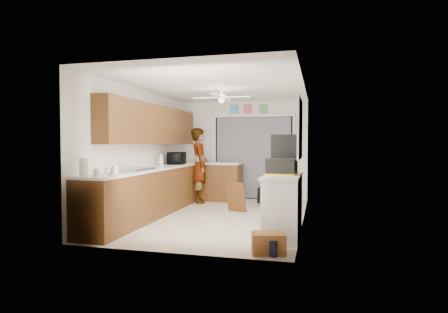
# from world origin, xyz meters

# --- Properties ---
(floor) EXTENTS (5.00, 5.00, 0.00)m
(floor) POSITION_xyz_m (0.00, 0.00, 0.00)
(floor) COLOR beige
(floor) RESTS_ON ground
(ceiling) EXTENTS (5.00, 5.00, 0.00)m
(ceiling) POSITION_xyz_m (0.00, 0.00, 2.50)
(ceiling) COLOR white
(ceiling) RESTS_ON ground
(wall_back) EXTENTS (3.20, 0.00, 3.20)m
(wall_back) POSITION_xyz_m (0.00, 2.50, 1.25)
(wall_back) COLOR white
(wall_back) RESTS_ON ground
(wall_front) EXTENTS (3.20, 0.00, 3.20)m
(wall_front) POSITION_xyz_m (0.00, -2.50, 1.25)
(wall_front) COLOR white
(wall_front) RESTS_ON ground
(wall_left) EXTENTS (0.00, 5.00, 5.00)m
(wall_left) POSITION_xyz_m (-1.60, 0.00, 1.25)
(wall_left) COLOR white
(wall_left) RESTS_ON ground
(wall_right) EXTENTS (0.00, 5.00, 5.00)m
(wall_right) POSITION_xyz_m (1.60, 0.00, 1.25)
(wall_right) COLOR white
(wall_right) RESTS_ON ground
(left_base_cabinets) EXTENTS (0.60, 4.80, 0.90)m
(left_base_cabinets) POSITION_xyz_m (-1.30, 0.00, 0.45)
(left_base_cabinets) COLOR brown
(left_base_cabinets) RESTS_ON floor
(left_countertop) EXTENTS (0.62, 4.80, 0.04)m
(left_countertop) POSITION_xyz_m (-1.29, 0.00, 0.92)
(left_countertop) COLOR white
(left_countertop) RESTS_ON left_base_cabinets
(upper_cabinets) EXTENTS (0.32, 4.00, 0.80)m
(upper_cabinets) POSITION_xyz_m (-1.44, 0.20, 1.80)
(upper_cabinets) COLOR brown
(upper_cabinets) RESTS_ON wall_left
(sink_basin) EXTENTS (0.50, 0.76, 0.06)m
(sink_basin) POSITION_xyz_m (-1.29, -1.00, 0.95)
(sink_basin) COLOR silver
(sink_basin) RESTS_ON left_countertop
(faucet) EXTENTS (0.03, 0.03, 0.22)m
(faucet) POSITION_xyz_m (-1.48, -1.00, 1.05)
(faucet) COLOR silver
(faucet) RESTS_ON left_countertop
(peninsula_base) EXTENTS (1.00, 0.60, 0.90)m
(peninsula_base) POSITION_xyz_m (-0.50, 2.00, 0.45)
(peninsula_base) COLOR brown
(peninsula_base) RESTS_ON floor
(peninsula_top) EXTENTS (1.04, 0.64, 0.04)m
(peninsula_top) POSITION_xyz_m (-0.50, 2.00, 0.92)
(peninsula_top) COLOR white
(peninsula_top) RESTS_ON peninsula_base
(back_opening_recess) EXTENTS (2.00, 0.06, 2.10)m
(back_opening_recess) POSITION_xyz_m (0.25, 2.47, 1.05)
(back_opening_recess) COLOR black
(back_opening_recess) RESTS_ON wall_back
(curtain_panel) EXTENTS (1.90, 0.03, 2.05)m
(curtain_panel) POSITION_xyz_m (0.25, 2.43, 1.05)
(curtain_panel) COLOR gray
(curtain_panel) RESTS_ON wall_back
(door_trim_left) EXTENTS (0.06, 0.04, 2.10)m
(door_trim_left) POSITION_xyz_m (-0.77, 2.44, 1.05)
(door_trim_left) COLOR white
(door_trim_left) RESTS_ON wall_back
(door_trim_right) EXTENTS (0.06, 0.04, 2.10)m
(door_trim_right) POSITION_xyz_m (1.27, 2.44, 1.05)
(door_trim_right) COLOR white
(door_trim_right) RESTS_ON wall_back
(door_trim_head) EXTENTS (2.10, 0.04, 0.06)m
(door_trim_head) POSITION_xyz_m (0.25, 2.44, 2.12)
(door_trim_head) COLOR white
(door_trim_head) RESTS_ON wall_back
(header_frame_1) EXTENTS (0.22, 0.02, 0.22)m
(header_frame_1) POSITION_xyz_m (-0.25, 2.47, 2.30)
(header_frame_1) COLOR #47A8BF
(header_frame_1) RESTS_ON wall_back
(header_frame_2) EXTENTS (0.22, 0.02, 0.22)m
(header_frame_2) POSITION_xyz_m (0.10, 2.47, 2.30)
(header_frame_2) COLOR #D54F6E
(header_frame_2) RESTS_ON wall_back
(header_frame_3) EXTENTS (0.22, 0.02, 0.22)m
(header_frame_3) POSITION_xyz_m (0.50, 2.47, 2.30)
(header_frame_3) COLOR #64B065
(header_frame_3) RESTS_ON wall_back
(header_frame_4) EXTENTS (0.22, 0.02, 0.22)m
(header_frame_4) POSITION_xyz_m (0.90, 2.47, 2.30)
(header_frame_4) COLOR silver
(header_frame_4) RESTS_ON wall_back
(route66_sign) EXTENTS (0.22, 0.02, 0.26)m
(route66_sign) POSITION_xyz_m (-0.95, 2.47, 2.30)
(route66_sign) COLOR silver
(route66_sign) RESTS_ON wall_back
(right_counter_base) EXTENTS (0.50, 1.40, 0.90)m
(right_counter_base) POSITION_xyz_m (1.35, -1.20, 0.45)
(right_counter_base) COLOR white
(right_counter_base) RESTS_ON floor
(right_counter_top) EXTENTS (0.54, 1.44, 0.04)m
(right_counter_top) POSITION_xyz_m (1.34, -1.20, 0.92)
(right_counter_top) COLOR white
(right_counter_top) RESTS_ON right_counter_base
(abstract_painting) EXTENTS (0.03, 1.15, 0.95)m
(abstract_painting) POSITION_xyz_m (1.58, -1.00, 1.65)
(abstract_painting) COLOR #FF5D92
(abstract_painting) RESTS_ON wall_right
(ceiling_fan) EXTENTS (1.14, 1.14, 0.24)m
(ceiling_fan) POSITION_xyz_m (0.00, 0.20, 2.32)
(ceiling_fan) COLOR white
(ceiling_fan) RESTS_ON ceiling
(microwave) EXTENTS (0.41, 0.55, 0.28)m
(microwave) POSITION_xyz_m (-1.27, 1.02, 1.08)
(microwave) COLOR black
(microwave) RESTS_ON left_countertop
(soap_bottle) EXTENTS (0.14, 0.14, 0.28)m
(soap_bottle) POSITION_xyz_m (-1.42, 0.48, 1.08)
(soap_bottle) COLOR silver
(soap_bottle) RESTS_ON left_countertop
(cup) EXTENTS (0.17, 0.17, 0.11)m
(cup) POSITION_xyz_m (-1.25, -1.86, 0.99)
(cup) COLOR white
(cup) RESTS_ON left_countertop
(jar_a) EXTENTS (0.12, 0.12, 0.14)m
(jar_a) POSITION_xyz_m (-1.13, -1.88, 1.01)
(jar_a) COLOR silver
(jar_a) RESTS_ON left_countertop
(jar_b) EXTENTS (0.10, 0.10, 0.12)m
(jar_b) POSITION_xyz_m (-1.21, -2.25, 1.00)
(jar_b) COLOR silver
(jar_b) RESTS_ON left_countertop
(paper_towel_roll) EXTENTS (0.13, 0.13, 0.27)m
(paper_towel_roll) POSITION_xyz_m (-1.42, -2.25, 1.07)
(paper_towel_roll) COLOR white
(paper_towel_roll) RESTS_ON left_countertop
(suitcase) EXTENTS (0.45, 0.59, 0.24)m
(suitcase) POSITION_xyz_m (1.32, -1.14, 1.06)
(suitcase) COLOR black
(suitcase) RESTS_ON right_counter_top
(suitcase_rim) EXTENTS (0.46, 0.60, 0.02)m
(suitcase_rim) POSITION_xyz_m (1.32, -1.14, 0.95)
(suitcase_rim) COLOR yellow
(suitcase_rim) RESTS_ON suitcase
(suitcase_lid) EXTENTS (0.42, 0.05, 0.50)m
(suitcase_lid) POSITION_xyz_m (1.32, -0.85, 1.31)
(suitcase_lid) COLOR black
(suitcase_lid) RESTS_ON suitcase
(cardboard_box) EXTENTS (0.49, 0.41, 0.27)m
(cardboard_box) POSITION_xyz_m (1.25, -2.20, 0.13)
(cardboard_box) COLOR #9D6131
(cardboard_box) RESTS_ON floor
(navy_crate) EXTENTS (0.40, 0.37, 0.20)m
(navy_crate) POSITION_xyz_m (1.25, -2.20, 0.10)
(navy_crate) COLOR #141534
(navy_crate) RESTS_ON floor
(cabinet_door_panel) EXTENTS (0.45, 0.28, 0.62)m
(cabinet_door_panel) POSITION_xyz_m (0.22, 0.53, 0.31)
(cabinet_door_panel) COLOR brown
(cabinet_door_panel) RESTS_ON floor
(man) EXTENTS (0.66, 0.77, 1.79)m
(man) POSITION_xyz_m (-0.90, 1.55, 0.89)
(man) COLOR white
(man) RESTS_ON floor
(dog) EXTENTS (0.39, 0.57, 0.41)m
(dog) POSITION_xyz_m (0.60, 1.66, 0.21)
(dog) COLOR black
(dog) RESTS_ON floor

